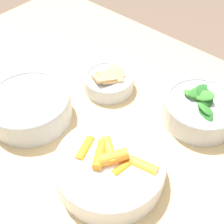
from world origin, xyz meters
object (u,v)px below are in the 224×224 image
bowl_greens (200,109)px  bowl_beans_hotdog (30,107)px  bowl_carrots (110,167)px  bowl_cookies (109,81)px

bowl_greens → bowl_beans_hotdog: size_ratio=0.89×
bowl_carrots → bowl_cookies: 0.24m
bowl_greens → bowl_beans_hotdog: bearing=40.1°
bowl_greens → bowl_cookies: size_ratio=1.33×
bowl_beans_hotdog → bowl_cookies: (-0.06, -0.18, -0.01)m
bowl_carrots → bowl_beans_hotdog: (0.22, -0.00, -0.00)m
bowl_greens → bowl_cookies: bearing=14.0°
bowl_greens → bowl_cookies: 0.21m
bowl_cookies → bowl_carrots: bearing=132.0°
bowl_carrots → bowl_cookies: bearing=-48.0°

